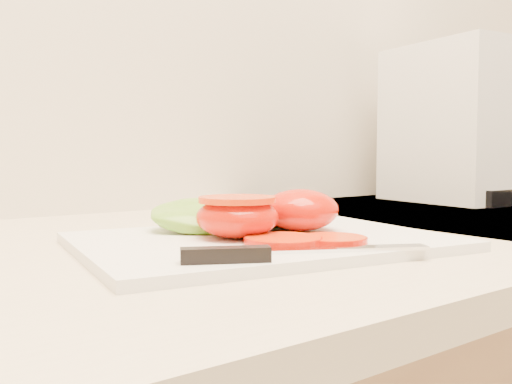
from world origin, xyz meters
TOP-DOWN VIEW (x-y plane):
  - cutting_board at (-0.06, 1.59)m, footprint 0.40×0.32m
  - tomato_half_dome at (-0.00, 1.61)m, footprint 0.08×0.08m
  - tomato_half_cut at (-0.09, 1.60)m, footprint 0.08×0.08m
  - tomato_slice_0 at (-0.08, 1.55)m, footprint 0.07×0.07m
  - tomato_slice_1 at (-0.03, 1.52)m, footprint 0.06×0.06m
  - lettuce_leaf_0 at (-0.07, 1.67)m, footprint 0.17×0.13m
  - lettuce_leaf_1 at (-0.02, 1.67)m, footprint 0.13×0.11m
  - knife at (-0.12, 1.50)m, footprint 0.22×0.08m
  - appliance at (0.58, 1.79)m, footprint 0.23×0.28m

SIDE VIEW (x-z plane):
  - cutting_board at x=-0.06m, z-range 0.93..0.94m
  - tomato_slice_1 at x=-0.03m, z-range 0.94..0.95m
  - tomato_slice_0 at x=-0.08m, z-range 0.94..0.95m
  - knife at x=-0.12m, z-range 0.94..0.95m
  - lettuce_leaf_1 at x=-0.02m, z-range 0.94..0.96m
  - lettuce_leaf_0 at x=-0.07m, z-range 0.94..0.97m
  - tomato_half_cut at x=-0.09m, z-range 0.94..0.98m
  - tomato_half_dome at x=0.00m, z-range 0.94..0.99m
  - appliance at x=0.58m, z-range 0.93..1.23m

